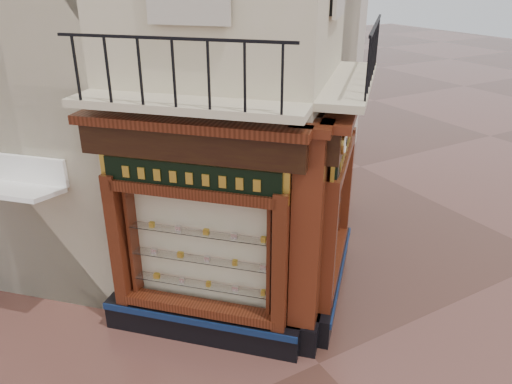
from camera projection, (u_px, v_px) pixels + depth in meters
ground at (319, 363)px, 8.24m from camera, size 80.00×80.00×0.00m
shopfront_left at (196, 239)px, 8.02m from camera, size 2.86×2.86×3.98m
shopfront_right at (335, 202)px, 9.30m from camera, size 2.86×2.86×3.98m
corner_pilaster at (306, 248)px, 7.83m from camera, size 0.85×0.85×3.98m
balcony at (275, 92)px, 7.67m from camera, size 5.94×2.97×1.03m
clock_a at (344, 142)px, 7.37m from camera, size 0.31×0.31×0.38m
clock_b at (349, 126)px, 8.10m from camera, size 0.32×0.32×0.40m
clock_c at (354, 112)px, 8.89m from camera, size 0.26×0.26×0.32m
clock_d at (358, 101)px, 9.63m from camera, size 0.30×0.30×0.37m
awning at (42, 317)px, 9.33m from camera, size 1.62×1.62×0.24m
signboard_left at (191, 177)px, 7.49m from camera, size 2.19×2.19×0.59m
signboard_right at (344, 145)px, 8.82m from camera, size 2.15×2.15×0.57m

